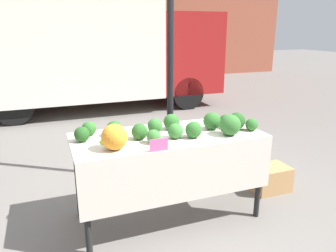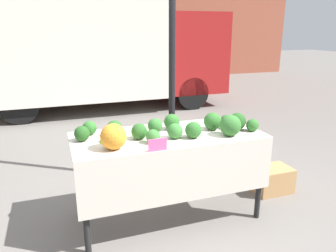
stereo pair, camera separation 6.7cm
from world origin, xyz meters
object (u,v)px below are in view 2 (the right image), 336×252
(orange_cauliflower, at_px, (113,137))
(produce_crate, at_px, (272,179))
(price_sign, at_px, (158,145))
(parked_truck, at_px, (94,42))

(orange_cauliflower, height_order, produce_crate, orange_cauliflower)
(price_sign, height_order, produce_crate, price_sign)
(parked_truck, bearing_deg, price_sign, -92.53)
(parked_truck, xyz_separation_m, orange_cauliflower, (-0.54, -5.03, -0.52))
(parked_truck, relative_size, orange_cauliflower, 25.37)
(orange_cauliflower, xyz_separation_m, produce_crate, (1.76, 0.29, -0.78))
(price_sign, distance_m, produce_crate, 1.68)
(parked_truck, distance_m, price_sign, 5.22)
(orange_cauliflower, xyz_separation_m, price_sign, (0.31, -0.16, -0.05))
(parked_truck, relative_size, price_sign, 34.87)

